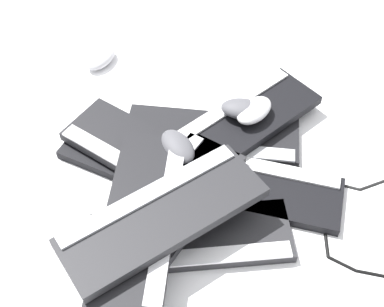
{
  "coord_description": "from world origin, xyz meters",
  "views": [
    {
      "loc": [
        -0.09,
        0.73,
        1.03
      ],
      "look_at": [
        -0.01,
        -0.06,
        0.06
      ],
      "focal_mm": 50.0,
      "sensor_mm": 36.0,
      "label": 1
    }
  ],
  "objects_px": {
    "mouse_2": "(254,110)",
    "mouse_3": "(178,146)",
    "keyboard_2": "(248,186)",
    "keyboard_7": "(143,215)",
    "mouse_1": "(101,58)",
    "keyboard_8": "(163,215)",
    "keyboard_4": "(167,210)",
    "mouse_0": "(243,109)",
    "keyboard_1": "(191,239)",
    "keyboard_6": "(240,123)",
    "keyboard_0": "(150,163)",
    "keyboard_3": "(211,136)",
    "keyboard_5": "(148,157)"
  },
  "relations": [
    {
      "from": "keyboard_7",
      "to": "mouse_3",
      "type": "xyz_separation_m",
      "value": [
        -0.05,
        -0.19,
        0.01
      ]
    },
    {
      "from": "keyboard_2",
      "to": "mouse_1",
      "type": "bearing_deg",
      "value": -43.47
    },
    {
      "from": "keyboard_1",
      "to": "mouse_0",
      "type": "bearing_deg",
      "value": -106.06
    },
    {
      "from": "keyboard_6",
      "to": "mouse_0",
      "type": "xyz_separation_m",
      "value": [
        -0.0,
        -0.02,
        0.04
      ]
    },
    {
      "from": "keyboard_6",
      "to": "mouse_2",
      "type": "distance_m",
      "value": 0.05
    },
    {
      "from": "keyboard_4",
      "to": "keyboard_5",
      "type": "distance_m",
      "value": 0.16
    },
    {
      "from": "mouse_1",
      "to": "keyboard_5",
      "type": "bearing_deg",
      "value": 51.02
    },
    {
      "from": "mouse_2",
      "to": "keyboard_5",
      "type": "bearing_deg",
      "value": -22.98
    },
    {
      "from": "keyboard_1",
      "to": "keyboard_2",
      "type": "relative_size",
      "value": 1.0
    },
    {
      "from": "mouse_3",
      "to": "mouse_2",
      "type": "bearing_deg",
      "value": -88.75
    },
    {
      "from": "mouse_1",
      "to": "mouse_3",
      "type": "relative_size",
      "value": 1.0
    },
    {
      "from": "keyboard_0",
      "to": "mouse_3",
      "type": "height_order",
      "value": "mouse_3"
    },
    {
      "from": "keyboard_7",
      "to": "keyboard_0",
      "type": "bearing_deg",
      "value": -85.5
    },
    {
      "from": "keyboard_8",
      "to": "mouse_2",
      "type": "relative_size",
      "value": 3.95
    },
    {
      "from": "keyboard_0",
      "to": "mouse_2",
      "type": "height_order",
      "value": "mouse_2"
    },
    {
      "from": "keyboard_3",
      "to": "keyboard_7",
      "type": "xyz_separation_m",
      "value": [
        0.13,
        0.29,
        0.06
      ]
    },
    {
      "from": "keyboard_3",
      "to": "mouse_0",
      "type": "height_order",
      "value": "mouse_0"
    },
    {
      "from": "keyboard_3",
      "to": "keyboard_7",
      "type": "distance_m",
      "value": 0.32
    },
    {
      "from": "keyboard_2",
      "to": "keyboard_7",
      "type": "distance_m",
      "value": 0.27
    },
    {
      "from": "keyboard_4",
      "to": "keyboard_8",
      "type": "relative_size",
      "value": 1.06
    },
    {
      "from": "mouse_2",
      "to": "keyboard_0",
      "type": "bearing_deg",
      "value": -23.62
    },
    {
      "from": "keyboard_2",
      "to": "mouse_2",
      "type": "bearing_deg",
      "value": -91.78
    },
    {
      "from": "keyboard_6",
      "to": "mouse_0",
      "type": "distance_m",
      "value": 0.04
    },
    {
      "from": "mouse_1",
      "to": "mouse_3",
      "type": "distance_m",
      "value": 0.45
    },
    {
      "from": "keyboard_4",
      "to": "mouse_0",
      "type": "distance_m",
      "value": 0.33
    },
    {
      "from": "mouse_1",
      "to": "mouse_2",
      "type": "bearing_deg",
      "value": 85.9
    },
    {
      "from": "keyboard_7",
      "to": "mouse_2",
      "type": "xyz_separation_m",
      "value": [
        -0.23,
        -0.33,
        0.01
      ]
    },
    {
      "from": "keyboard_1",
      "to": "keyboard_6",
      "type": "relative_size",
      "value": 1.1
    },
    {
      "from": "mouse_2",
      "to": "keyboard_3",
      "type": "bearing_deg",
      "value": -33.33
    },
    {
      "from": "keyboard_5",
      "to": "mouse_1",
      "type": "height_order",
      "value": "keyboard_5"
    },
    {
      "from": "keyboard_6",
      "to": "mouse_3",
      "type": "bearing_deg",
      "value": 39.68
    },
    {
      "from": "keyboard_2",
      "to": "keyboard_7",
      "type": "relative_size",
      "value": 1.04
    },
    {
      "from": "keyboard_4",
      "to": "keyboard_6",
      "type": "height_order",
      "value": "same"
    },
    {
      "from": "mouse_2",
      "to": "mouse_3",
      "type": "bearing_deg",
      "value": -15.64
    },
    {
      "from": "keyboard_8",
      "to": "mouse_1",
      "type": "height_order",
      "value": "keyboard_8"
    },
    {
      "from": "keyboard_2",
      "to": "mouse_3",
      "type": "distance_m",
      "value": 0.19
    },
    {
      "from": "keyboard_1",
      "to": "keyboard_4",
      "type": "distance_m",
      "value": 0.08
    },
    {
      "from": "keyboard_3",
      "to": "mouse_3",
      "type": "height_order",
      "value": "mouse_3"
    },
    {
      "from": "mouse_1",
      "to": "mouse_2",
      "type": "relative_size",
      "value": 1.0
    },
    {
      "from": "keyboard_1",
      "to": "mouse_0",
      "type": "distance_m",
      "value": 0.36
    },
    {
      "from": "keyboard_6",
      "to": "keyboard_4",
      "type": "bearing_deg",
      "value": 61.03
    },
    {
      "from": "keyboard_4",
      "to": "mouse_0",
      "type": "xyz_separation_m",
      "value": [
        -0.16,
        -0.29,
        0.04
      ]
    },
    {
      "from": "keyboard_2",
      "to": "keyboard_5",
      "type": "bearing_deg",
      "value": -9.76
    },
    {
      "from": "keyboard_6",
      "to": "mouse_2",
      "type": "bearing_deg",
      "value": -155.92
    },
    {
      "from": "keyboard_2",
      "to": "mouse_1",
      "type": "xyz_separation_m",
      "value": [
        0.44,
        -0.41,
        0.01
      ]
    },
    {
      "from": "keyboard_3",
      "to": "mouse_1",
      "type": "relative_size",
      "value": 4.03
    },
    {
      "from": "keyboard_2",
      "to": "keyboard_3",
      "type": "height_order",
      "value": "same"
    },
    {
      "from": "keyboard_3",
      "to": "keyboard_8",
      "type": "height_order",
      "value": "keyboard_8"
    },
    {
      "from": "keyboard_3",
      "to": "keyboard_8",
      "type": "distance_m",
      "value": 0.33
    },
    {
      "from": "keyboard_7",
      "to": "mouse_2",
      "type": "height_order",
      "value": "mouse_2"
    }
  ]
}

